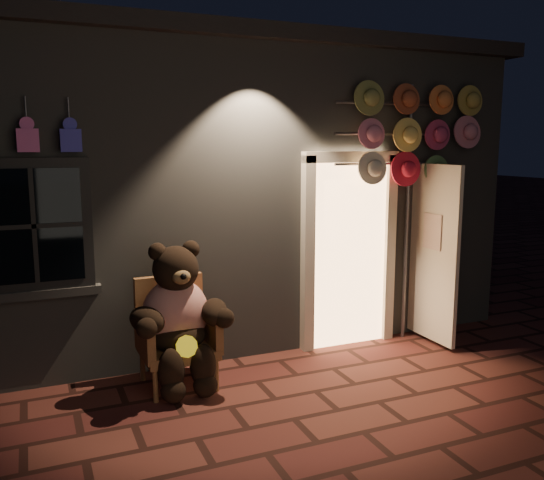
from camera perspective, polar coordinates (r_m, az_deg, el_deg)
ground at (r=5.03m, az=2.23°, el=-17.31°), size 60.00×60.00×0.00m
shop_building at (r=8.29m, az=-9.54°, el=5.68°), size 7.30×5.95×3.51m
wicker_armchair at (r=5.61m, az=-9.56°, el=-8.97°), size 0.72×0.65×1.01m
teddy_bear at (r=5.43m, az=-9.27°, el=-7.51°), size 1.00×0.78×1.38m
hat_rack at (r=6.67m, az=14.14°, el=10.19°), size 1.88×0.22×2.94m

